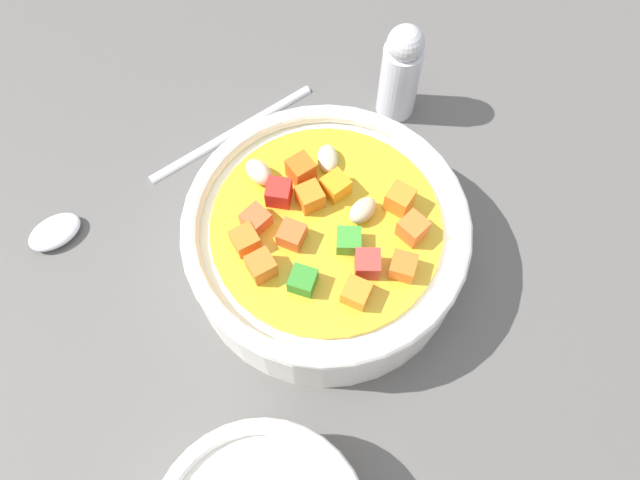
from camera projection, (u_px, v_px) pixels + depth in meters
ground_plane at (320, 263)px, 45.14cm from camera, size 140.00×140.00×2.00cm
soup_bowl_main at (320, 238)px, 41.39cm from camera, size 18.81×18.81×6.98cm
spoon at (130, 186)px, 46.23cm from camera, size 16.25×20.53×1.09cm
pepper_shaker at (395, 72)px, 46.02cm from camera, size 3.02×3.02×8.65cm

